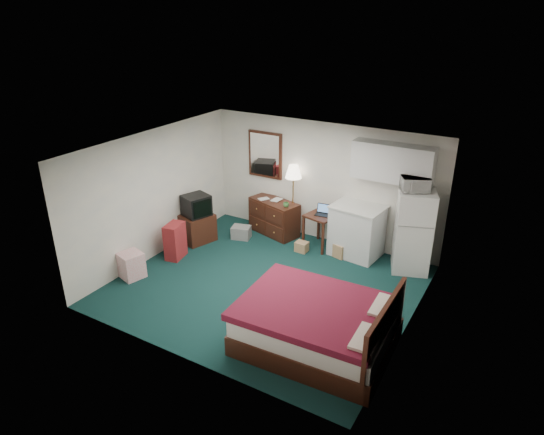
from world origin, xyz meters
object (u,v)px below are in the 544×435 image
Objects in this scene: fridge at (413,231)px; dresser at (274,217)px; desk at (321,231)px; bed at (317,326)px; floor_lamp at (293,201)px; tv_stand at (197,227)px; kitchen_counter at (357,231)px; suitcase at (175,241)px.

dresser is at bearing 159.19° from fridge.
bed is at bearing -52.93° from desk.
desk reaches higher than bed.
dresser is 1.15m from desk.
bed is at bearing -34.87° from dresser.
floor_lamp reaches higher than fridge.
bed is at bearing -119.78° from fridge.
dresser is 0.70× the size of floor_lamp.
floor_lamp is 2.10m from tv_stand.
fridge is at bearing 77.19° from bed.
kitchen_counter is 0.48× the size of bed.
kitchen_counter reaches higher than tv_stand.
tv_stand is at bearing -121.48° from dresser.
dresser reaches higher than suitcase.
fridge reaches higher than tv_stand.
tv_stand is at bearing 174.68° from fridge.
bed is 2.96× the size of suitcase.
kitchen_counter reaches higher than desk.
floor_lamp is 2.22× the size of suitcase.
suitcase is (-4.10, -1.87, -0.43)m from fridge.
floor_lamp reaches higher than desk.
suitcase reaches higher than tv_stand.
floor_lamp reaches higher than dresser.
dresser is 1.55× the size of suitcase.
tv_stand is at bearing 87.20° from suitcase.
fridge is 2.45× the size of tv_stand.
suitcase is (-3.57, 1.06, 0.02)m from bed.
fridge is at bearing 13.17° from desk.
bed reaches higher than tv_stand.
floor_lamp is 1.53m from kitchen_counter.
tv_stand is at bearing -143.03° from floor_lamp.
tv_stand is 0.83m from suitcase.
kitchen_counter is at bearing 98.17° from bed.
suitcase is (0.12, -0.82, 0.06)m from tv_stand.
floor_lamp reaches higher than suitcase.
dresser is 1.73× the size of tv_stand.
tv_stand is (-4.22, -1.06, -0.49)m from fridge.
bed is 4.13m from tv_stand.
kitchen_counter is 3.57m from suitcase.
fridge reaches higher than dresser.
suitcase is at bearing 161.06° from bed.
suitcase reaches higher than bed.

